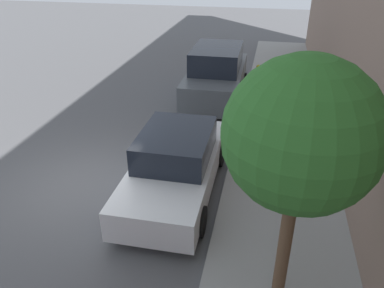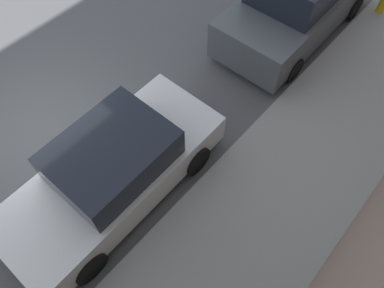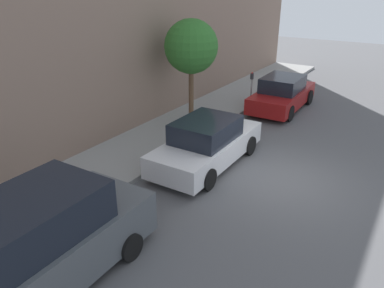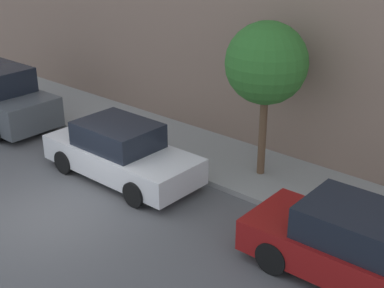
% 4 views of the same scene
% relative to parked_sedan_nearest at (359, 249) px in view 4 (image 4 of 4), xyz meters
% --- Properties ---
extents(ground_plane, '(60.00, 60.00, 0.00)m').
position_rel_parked_sedan_nearest_xyz_m(ground_plane, '(-2.34, 6.48, -0.72)').
color(ground_plane, '#515154').
extents(sidewalk, '(2.73, 32.00, 0.15)m').
position_rel_parked_sedan_nearest_xyz_m(sidewalk, '(2.52, 6.48, -0.65)').
color(sidewalk, gray).
rests_on(sidewalk, ground_plane).
extents(parked_sedan_nearest, '(1.92, 4.54, 1.54)m').
position_rel_parked_sedan_nearest_xyz_m(parked_sedan_nearest, '(0.00, 0.00, 0.00)').
color(parked_sedan_nearest, maroon).
rests_on(parked_sedan_nearest, ground_plane).
extents(parked_sedan_second, '(1.92, 4.51, 1.54)m').
position_rel_parked_sedan_nearest_xyz_m(parked_sedan_second, '(0.02, 6.75, 0.00)').
color(parked_sedan_second, silver).
rests_on(parked_sedan_second, ground_plane).
extents(street_tree, '(2.08, 2.08, 4.05)m').
position_rel_parked_sedan_nearest_xyz_m(street_tree, '(2.45, 3.90, 2.42)').
color(street_tree, brown).
rests_on(street_tree, sidewalk).
extents(fire_hydrant, '(0.20, 0.20, 0.69)m').
position_rel_parked_sedan_nearest_xyz_m(fire_hydrant, '(1.51, 15.03, -0.23)').
color(fire_hydrant, gold).
rests_on(fire_hydrant, sidewalk).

